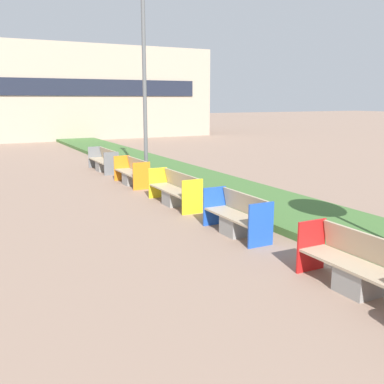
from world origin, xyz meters
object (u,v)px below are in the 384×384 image
(street_lamp_post, at_px, (144,45))
(bench_orange_frame, at_px, (132,175))
(bench_red_frame, at_px, (360,271))
(bench_grey_frame, at_px, (104,162))
(bench_blue_frame, at_px, (237,219))
(bench_yellow_frame, at_px, (175,192))

(street_lamp_post, bearing_deg, bench_orange_frame, -164.27)
(bench_red_frame, distance_m, street_lamp_post, 11.54)
(bench_orange_frame, xyz_separation_m, bench_grey_frame, (0.00, 3.54, 0.01))
(bench_grey_frame, bearing_deg, bench_orange_frame, -90.07)
(bench_red_frame, bearing_deg, bench_blue_frame, 90.05)
(bench_blue_frame, bearing_deg, bench_red_frame, -89.95)
(bench_yellow_frame, relative_size, bench_orange_frame, 1.14)
(bench_blue_frame, xyz_separation_m, street_lamp_post, (0.61, 7.05, 4.53))
(bench_red_frame, height_order, bench_orange_frame, same)
(bench_orange_frame, bearing_deg, bench_grey_frame, 89.93)
(bench_yellow_frame, xyz_separation_m, bench_orange_frame, (-0.00, 3.59, -0.01))
(bench_orange_frame, xyz_separation_m, street_lamp_post, (0.61, 0.17, 4.53))
(bench_red_frame, distance_m, bench_grey_frame, 13.96)
(bench_blue_frame, height_order, bench_grey_frame, same)
(bench_red_frame, xyz_separation_m, bench_orange_frame, (-0.00, 10.42, -0.00))
(bench_red_frame, xyz_separation_m, bench_yellow_frame, (0.00, 6.83, 0.00))
(street_lamp_post, bearing_deg, bench_yellow_frame, -99.19)
(bench_red_frame, height_order, bench_blue_frame, same)
(bench_orange_frame, relative_size, street_lamp_post, 0.23)
(bench_yellow_frame, relative_size, street_lamp_post, 0.26)
(bench_red_frame, xyz_separation_m, bench_grey_frame, (0.00, 13.96, 0.01))
(bench_blue_frame, bearing_deg, bench_orange_frame, 89.99)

